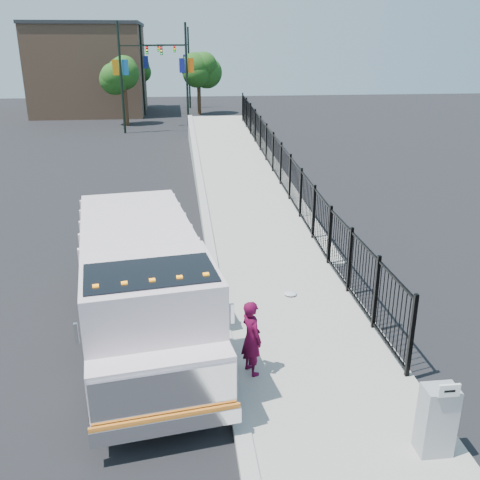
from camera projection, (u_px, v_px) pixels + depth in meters
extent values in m
plane|color=black|center=(226.00, 340.00, 12.48)|extent=(120.00, 120.00, 0.00)
cube|color=#9E998E|center=(329.00, 383.00, 10.80)|extent=(3.55, 12.00, 0.12)
cube|color=#ADAAA3|center=(235.00, 389.00, 10.59)|extent=(0.30, 12.00, 0.16)
cube|color=#9E998E|center=(239.00, 177.00, 27.61)|extent=(3.95, 24.06, 3.19)
cube|color=black|center=(280.00, 177.00, 23.72)|extent=(0.10, 28.00, 1.80)
cube|color=black|center=(143.00, 310.00, 12.67)|extent=(2.07, 7.20, 0.23)
cube|color=silver|center=(152.00, 319.00, 10.12)|extent=(2.77, 2.64, 2.10)
cube|color=silver|center=(162.00, 382.00, 9.11)|extent=(2.54, 1.08, 1.05)
cube|color=silver|center=(165.00, 395.00, 8.76)|extent=(2.40, 0.43, 0.89)
cube|color=silver|center=(167.00, 425.00, 8.87)|extent=(2.52, 0.55, 0.29)
cube|color=orange|center=(167.00, 417.00, 8.81)|extent=(2.50, 0.42, 0.06)
cube|color=black|center=(151.00, 295.00, 9.66)|extent=(2.48, 1.68, 0.89)
cube|color=silver|center=(136.00, 249.00, 13.54)|extent=(3.13, 4.72, 1.78)
cube|color=silver|center=(76.00, 333.00, 8.69)|extent=(0.07, 0.07, 0.37)
cube|color=silver|center=(232.00, 313.00, 9.32)|extent=(0.07, 0.07, 0.37)
cube|color=orange|center=(96.00, 287.00, 8.95)|extent=(0.12, 0.10, 0.06)
cube|color=orange|center=(124.00, 284.00, 9.06)|extent=(0.12, 0.10, 0.06)
cube|color=orange|center=(152.00, 281.00, 9.18)|extent=(0.12, 0.10, 0.06)
cube|color=orange|center=(180.00, 278.00, 9.29)|extent=(0.12, 0.10, 0.06)
cube|color=orange|center=(206.00, 275.00, 9.41)|extent=(0.12, 0.10, 0.06)
cylinder|color=black|center=(98.00, 400.00, 9.57)|extent=(0.48, 1.09, 1.05)
cylinder|color=black|center=(218.00, 381.00, 10.10)|extent=(0.48, 1.09, 1.05)
cylinder|color=black|center=(95.00, 283.00, 14.22)|extent=(0.48, 1.09, 1.05)
cylinder|color=black|center=(177.00, 274.00, 14.75)|extent=(0.48, 1.09, 1.05)
cylinder|color=black|center=(94.00, 266.00, 15.26)|extent=(0.48, 1.09, 1.05)
cylinder|color=black|center=(171.00, 259.00, 15.80)|extent=(0.48, 1.09, 1.05)
imported|color=#4D0525|center=(251.00, 338.00, 10.81)|extent=(0.59, 0.70, 1.62)
cube|color=gray|center=(437.00, 420.00, 8.73)|extent=(0.55, 0.40, 1.25)
cube|color=white|center=(449.00, 391.00, 8.27)|extent=(0.35, 0.04, 0.22)
ellipsoid|color=silver|center=(290.00, 293.00, 14.44)|extent=(0.36, 0.36, 0.09)
cylinder|color=black|center=(121.00, 79.00, 39.47)|extent=(0.18, 0.18, 8.00)
cube|color=black|center=(141.00, 46.00, 38.84)|extent=(3.20, 0.08, 0.08)
cube|color=black|center=(161.00, 51.00, 39.12)|extent=(0.18, 0.22, 0.60)
cube|color=#135490|center=(125.00, 67.00, 39.23)|extent=(0.45, 0.04, 1.10)
cube|color=#C2740D|center=(116.00, 67.00, 39.15)|extent=(0.45, 0.04, 1.10)
cylinder|color=black|center=(187.00, 76.00, 42.73)|extent=(0.18, 0.18, 8.00)
cube|color=black|center=(165.00, 45.00, 41.76)|extent=(3.20, 0.08, 0.08)
cube|color=black|center=(147.00, 50.00, 41.72)|extent=(0.18, 0.22, 0.60)
cube|color=orange|center=(191.00, 65.00, 42.49)|extent=(0.45, 0.04, 1.10)
cube|color=navy|center=(182.00, 65.00, 42.41)|extent=(0.45, 0.04, 1.10)
cylinder|color=black|center=(143.00, 71.00, 49.64)|extent=(0.18, 0.18, 8.00)
cube|color=black|center=(159.00, 45.00, 49.02)|extent=(3.20, 0.08, 0.08)
cube|color=black|center=(175.00, 49.00, 49.29)|extent=(0.18, 0.22, 0.60)
cube|color=navy|center=(146.00, 62.00, 49.40)|extent=(0.45, 0.04, 1.10)
cube|color=#C09015|center=(138.00, 62.00, 49.33)|extent=(0.45, 0.04, 1.10)
cylinder|color=black|center=(189.00, 68.00, 55.00)|extent=(0.18, 0.18, 8.00)
cube|color=black|center=(172.00, 45.00, 54.03)|extent=(3.20, 0.08, 0.08)
cube|color=black|center=(158.00, 48.00, 54.00)|extent=(0.18, 0.22, 0.60)
cube|color=gold|center=(192.00, 60.00, 54.76)|extent=(0.45, 0.04, 1.10)
cube|color=#202A97|center=(185.00, 60.00, 54.69)|extent=(0.45, 0.04, 1.10)
cylinder|color=#382314|center=(126.00, 106.00, 44.14)|extent=(0.36, 0.36, 3.20)
sphere|color=#194714|center=(124.00, 75.00, 43.30)|extent=(2.71, 2.71, 2.71)
cylinder|color=#382314|center=(199.00, 97.00, 51.09)|extent=(0.36, 0.36, 3.20)
sphere|color=#194714|center=(198.00, 71.00, 50.25)|extent=(2.71, 2.71, 2.71)
cylinder|color=#382314|center=(139.00, 92.00, 56.57)|extent=(0.36, 0.36, 3.20)
sphere|color=#194714|center=(137.00, 68.00, 55.73)|extent=(2.52, 2.52, 2.52)
cube|color=#8C664C|center=(90.00, 70.00, 51.08)|extent=(10.00, 10.00, 8.00)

